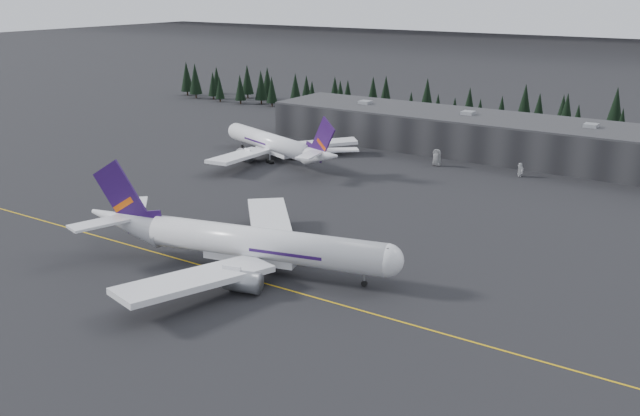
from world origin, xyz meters
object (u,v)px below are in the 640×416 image
Objects in this scene: gse_vehicle_b at (520,174)px; jet_parked at (279,145)px; terminal at (495,136)px; gse_vehicle_a at (437,164)px; jet_main at (238,242)px.

jet_parked is at bearing -69.34° from gse_vehicle_b.
terminal is 2.69× the size of jet_parked.
gse_vehicle_a is (45.40, 21.95, -4.34)m from jet_parked.
jet_parked is at bearing -149.70° from gse_vehicle_a.
terminal reaches higher than gse_vehicle_a.
jet_main is 90.95m from jet_parked.
jet_parked reaches higher than gse_vehicle_a.
jet_parked reaches higher than gse_vehicle_b.
terminal is at bearing -141.43° from gse_vehicle_b.
jet_parked is (-47.81, 77.37, -0.61)m from jet_main.
gse_vehicle_a is (-2.40, 99.31, -4.95)m from jet_main.
jet_parked is 11.04× the size of gse_vehicle_a.
jet_main is 99.47m from gse_vehicle_a.
jet_main reaches higher than terminal.
jet_parked is at bearing -139.76° from terminal.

